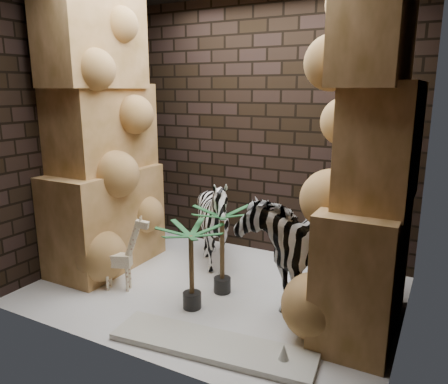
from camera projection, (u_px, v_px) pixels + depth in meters
The scene contains 13 objects.
floor at pixel (214, 290), 4.32m from camera, with size 3.50×3.50×0.00m, color white.
wall_back at pixel (265, 130), 5.04m from camera, with size 3.50×3.50×0.00m, color black.
wall_front at pixel (123, 160), 2.89m from camera, with size 3.50×3.50×0.00m, color black.
wall_left at pixel (76, 132), 4.76m from camera, with size 3.00×3.00×0.00m, color black.
wall_right at pixel (419, 154), 3.17m from camera, with size 3.00×3.00×0.00m, color black.
rock_pillar_left at pixel (100, 134), 4.60m from camera, with size 0.68×1.30×3.00m, color tan, non-canonical shape.
rock_pillar_right at pixel (373, 151), 3.32m from camera, with size 0.58×1.25×3.00m, color tan, non-canonical shape.
zebra_right at pixel (296, 234), 3.98m from camera, with size 0.60×1.11×1.31m, color white.
zebra_left at pixel (215, 227), 4.72m from camera, with size 0.87×1.08×0.98m, color white.
giraffe_toy at pixel (117, 252), 4.24m from camera, with size 0.41×0.14×0.80m, color beige, non-canonical shape.
palm_front at pixel (222, 250), 4.17m from camera, with size 0.36×0.36×0.88m, color #184323, non-canonical shape.
palm_back at pixel (191, 267), 3.87m from camera, with size 0.36×0.36×0.80m, color #184323, non-canonical shape.
surfboard at pixel (212, 345), 3.34m from camera, with size 1.63×0.40×0.05m, color silver.
Camera 1 is at (1.95, -3.46, 1.97)m, focal length 34.39 mm.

